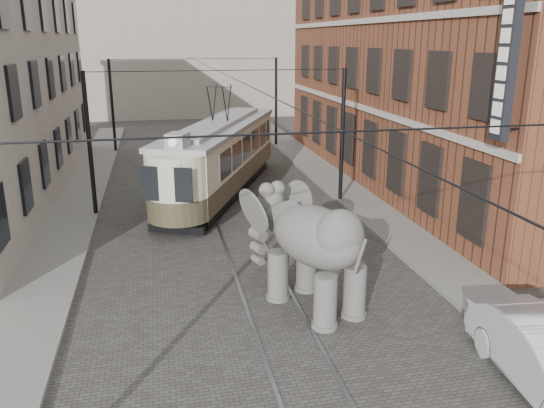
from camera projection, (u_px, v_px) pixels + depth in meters
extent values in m
plane|color=#464441|center=(251.00, 259.00, 18.95)|extent=(120.00, 120.00, 0.00)
cube|color=slate|center=(414.00, 244.00, 20.10)|extent=(2.00, 60.00, 0.15)
cube|color=slate|center=(49.00, 272.00, 17.66)|extent=(2.00, 60.00, 0.15)
cube|color=brown|center=(435.00, 64.00, 27.83)|extent=(8.00, 26.00, 12.00)
cube|color=gray|center=(181.00, 41.00, 54.47)|extent=(28.00, 10.00, 14.00)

